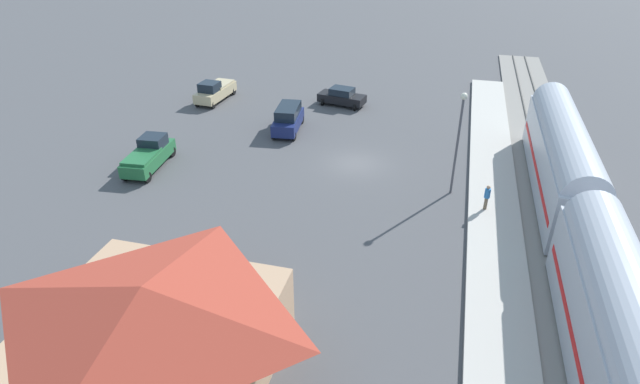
% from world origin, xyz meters
% --- Properties ---
extents(ground_plane, '(200.00, 200.00, 0.00)m').
position_xyz_m(ground_plane, '(0.00, 0.00, 0.00)').
color(ground_plane, '#4C4C4F').
extents(railway_track, '(4.80, 70.00, 0.30)m').
position_xyz_m(railway_track, '(-14.00, 0.00, 0.09)').
color(railway_track, gray).
rests_on(railway_track, ground).
extents(platform, '(3.20, 46.00, 0.30)m').
position_xyz_m(platform, '(-10.00, 0.00, 0.15)').
color(platform, '#B7B2A8').
rests_on(platform, ground).
extents(station_building, '(9.98, 9.68, 4.87)m').
position_xyz_m(station_building, '(4.00, 22.00, 2.53)').
color(station_building, tan).
rests_on(station_building, ground).
extents(pedestrian_on_platform, '(0.36, 0.36, 1.71)m').
position_xyz_m(pedestrian_on_platform, '(-9.41, 4.89, 1.28)').
color(pedestrian_on_platform, brown).
rests_on(pedestrian_on_platform, platform).
extents(pickup_green, '(2.46, 5.56, 2.14)m').
position_xyz_m(pickup_green, '(14.78, 4.52, 1.03)').
color(pickup_green, '#236638').
rests_on(pickup_green, ground).
extents(sedan_black, '(4.76, 2.87, 1.74)m').
position_xyz_m(sedan_black, '(3.85, -12.23, 0.88)').
color(sedan_black, black).
rests_on(sedan_black, ground).
extents(suv_navy, '(2.50, 5.09, 2.22)m').
position_xyz_m(suv_navy, '(6.92, -4.81, 1.15)').
color(suv_navy, navy).
rests_on(suv_navy, ground).
extents(pickup_tan, '(2.31, 5.52, 2.14)m').
position_xyz_m(pickup_tan, '(16.30, -10.30, 1.03)').
color(pickup_tan, '#C6B284').
rests_on(pickup_tan, ground).
extents(light_pole_near_platform, '(0.44, 0.44, 7.12)m').
position_xyz_m(light_pole_near_platform, '(-7.20, 2.75, 4.53)').
color(light_pole_near_platform, '#515156').
rests_on(light_pole_near_platform, ground).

